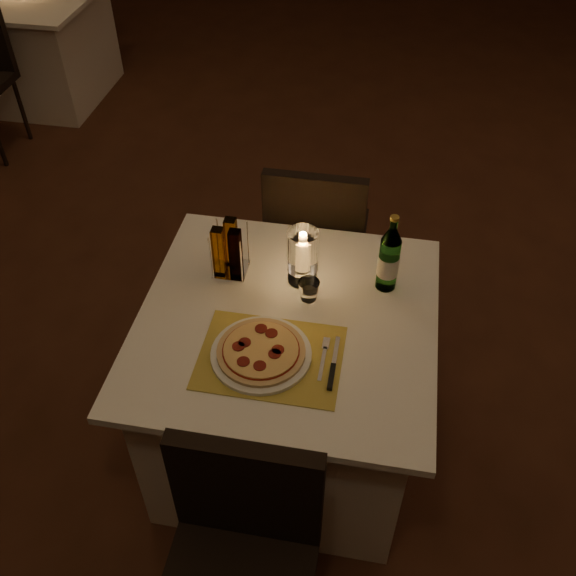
% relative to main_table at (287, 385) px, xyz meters
% --- Properties ---
extents(floor, '(8.00, 10.00, 0.02)m').
position_rel_main_table_xyz_m(floor, '(0.08, 0.82, -0.38)').
color(floor, '#4A2517').
rests_on(floor, ground).
extents(main_table, '(1.00, 1.00, 0.74)m').
position_rel_main_table_xyz_m(main_table, '(0.00, 0.00, 0.00)').
color(main_table, white).
rests_on(main_table, ground).
extents(chair_near, '(0.42, 0.42, 0.90)m').
position_rel_main_table_xyz_m(chair_near, '(0.00, -0.71, 0.18)').
color(chair_near, black).
rests_on(chair_near, ground).
extents(chair_far, '(0.42, 0.42, 0.90)m').
position_rel_main_table_xyz_m(chair_far, '(-0.00, 0.71, 0.18)').
color(chair_far, black).
rests_on(chair_far, ground).
extents(placemat, '(0.45, 0.34, 0.00)m').
position_rel_main_table_xyz_m(placemat, '(-0.02, -0.18, 0.37)').
color(placemat, gold).
rests_on(placemat, main_table).
extents(plate, '(0.32, 0.32, 0.01)m').
position_rel_main_table_xyz_m(plate, '(-0.05, -0.18, 0.38)').
color(plate, white).
rests_on(plate, placemat).
extents(pizza, '(0.28, 0.28, 0.02)m').
position_rel_main_table_xyz_m(pizza, '(-0.05, -0.18, 0.39)').
color(pizza, '#D8B77F').
rests_on(pizza, plate).
extents(fork, '(0.02, 0.18, 0.00)m').
position_rel_main_table_xyz_m(fork, '(0.15, -0.15, 0.37)').
color(fork, silver).
rests_on(fork, placemat).
extents(knife, '(0.02, 0.22, 0.01)m').
position_rel_main_table_xyz_m(knife, '(0.18, -0.21, 0.37)').
color(knife, black).
rests_on(knife, placemat).
extents(tumbler, '(0.07, 0.07, 0.07)m').
position_rel_main_table_xyz_m(tumbler, '(0.06, 0.11, 0.40)').
color(tumbler, white).
rests_on(tumbler, main_table).
extents(water_bottle, '(0.07, 0.07, 0.30)m').
position_rel_main_table_xyz_m(water_bottle, '(0.31, 0.22, 0.49)').
color(water_bottle, '#569A53').
rests_on(water_bottle, main_table).
extents(hurricane_candle, '(0.11, 0.11, 0.21)m').
position_rel_main_table_xyz_m(hurricane_candle, '(0.02, 0.20, 0.49)').
color(hurricane_candle, white).
rests_on(hurricane_candle, main_table).
extents(cruet_caddy, '(0.12, 0.12, 0.21)m').
position_rel_main_table_xyz_m(cruet_caddy, '(-0.24, 0.19, 0.46)').
color(cruet_caddy, white).
rests_on(cruet_caddy, main_table).
extents(neighbor_table_left, '(1.00, 1.00, 0.74)m').
position_rel_main_table_xyz_m(neighbor_table_left, '(-2.34, 2.70, 0.00)').
color(neighbor_table_left, white).
rests_on(neighbor_table_left, ground).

